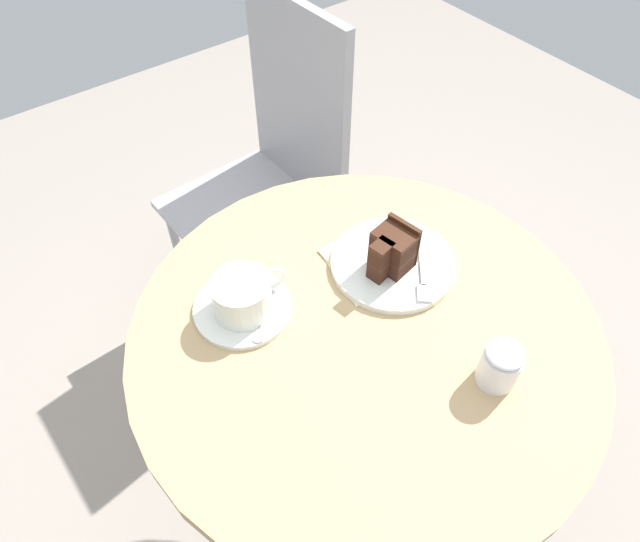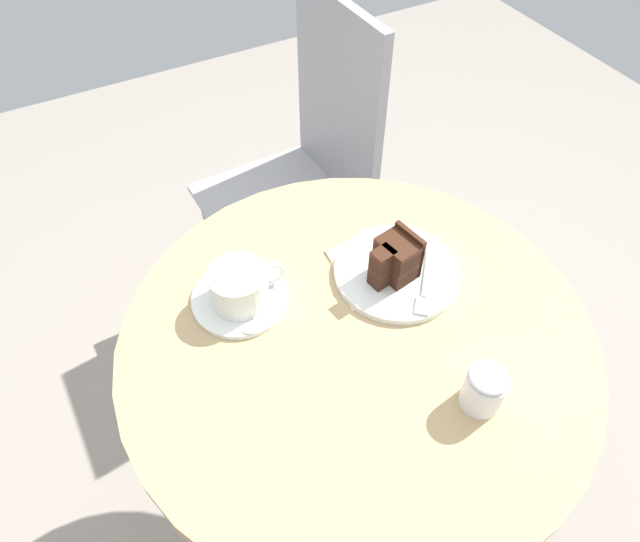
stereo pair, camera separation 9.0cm
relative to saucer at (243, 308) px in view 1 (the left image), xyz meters
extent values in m
cube|color=gray|center=(0.13, -0.14, -0.76)|extent=(4.40, 4.40, 0.01)
cylinder|color=tan|center=(0.13, -0.14, -0.02)|extent=(0.73, 0.73, 0.03)
cylinder|color=silver|center=(0.13, -0.14, -0.39)|extent=(0.07, 0.07, 0.69)
cylinder|color=silver|center=(0.13, -0.14, -0.74)|extent=(0.33, 0.33, 0.02)
cylinder|color=silver|center=(0.00, 0.00, 0.00)|extent=(0.16, 0.16, 0.01)
cylinder|color=silver|center=(0.00, -0.01, 0.04)|extent=(0.09, 0.09, 0.06)
cylinder|color=beige|center=(0.00, -0.01, 0.07)|extent=(0.08, 0.08, 0.00)
torus|color=silver|center=(0.05, -0.01, 0.04)|extent=(0.05, 0.01, 0.05)
cube|color=silver|center=(0.03, -0.03, 0.01)|extent=(0.07, 0.07, 0.00)
ellipsoid|color=silver|center=(-0.01, -0.07, 0.01)|extent=(0.02, 0.02, 0.00)
cylinder|color=silver|center=(0.25, -0.07, 0.00)|extent=(0.21, 0.21, 0.01)
cube|color=#381E14|center=(0.24, -0.08, 0.02)|extent=(0.06, 0.07, 0.03)
cube|color=#381E14|center=(0.21, -0.08, 0.02)|extent=(0.04, 0.03, 0.03)
cube|color=#381C0F|center=(0.24, -0.08, 0.04)|extent=(0.06, 0.07, 0.01)
cube|color=#381C0F|center=(0.21, -0.08, 0.04)|extent=(0.04, 0.03, 0.01)
cube|color=#381E14|center=(0.24, -0.08, 0.06)|extent=(0.06, 0.07, 0.03)
cube|color=#381E14|center=(0.21, -0.08, 0.06)|extent=(0.04, 0.03, 0.03)
cube|color=#381C0F|center=(0.24, -0.08, 0.08)|extent=(0.06, 0.07, 0.01)
cube|color=#381C0F|center=(0.21, -0.08, 0.08)|extent=(0.04, 0.03, 0.01)
cube|color=#381C0F|center=(0.27, -0.07, 0.05)|extent=(0.02, 0.06, 0.08)
cube|color=silver|center=(0.29, -0.10, 0.01)|extent=(0.07, 0.09, 0.00)
cube|color=silver|center=(0.24, -0.16, 0.01)|extent=(0.04, 0.04, 0.00)
cube|color=beige|center=(0.22, -0.05, 0.00)|extent=(0.16, 0.16, 0.00)
cube|color=beige|center=(0.23, -0.04, 0.00)|extent=(0.13, 0.13, 0.00)
cylinder|color=#9E9EA3|center=(0.12, 0.65, -0.54)|extent=(0.02, 0.02, 0.41)
cylinder|color=#9E9EA3|center=(0.13, 0.33, -0.54)|extent=(0.02, 0.02, 0.41)
cylinder|color=#9E9EA3|center=(0.44, 0.66, -0.54)|extent=(0.02, 0.02, 0.41)
cylinder|color=#9E9EA3|center=(0.46, 0.34, -0.54)|extent=(0.02, 0.02, 0.41)
cube|color=#9E9EA3|center=(0.29, 0.50, -0.33)|extent=(0.39, 0.39, 0.02)
cube|color=#9E9EA3|center=(0.46, 0.50, -0.07)|extent=(0.04, 0.36, 0.50)
cylinder|color=white|center=(0.22, -0.32, 0.03)|extent=(0.06, 0.06, 0.06)
ellipsoid|color=white|center=(0.22, -0.32, 0.06)|extent=(0.05, 0.05, 0.02)
camera|label=1|loc=(-0.23, -0.51, 0.72)|focal=32.00mm
camera|label=2|loc=(-0.15, -0.55, 0.72)|focal=32.00mm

